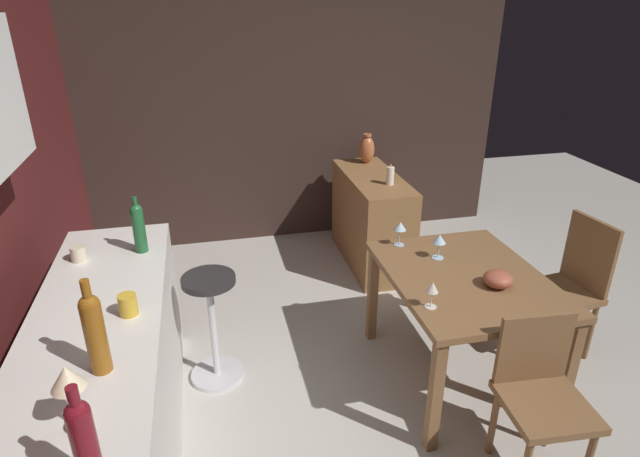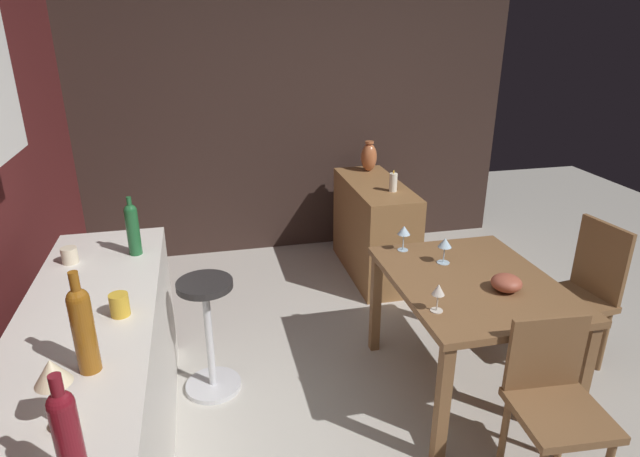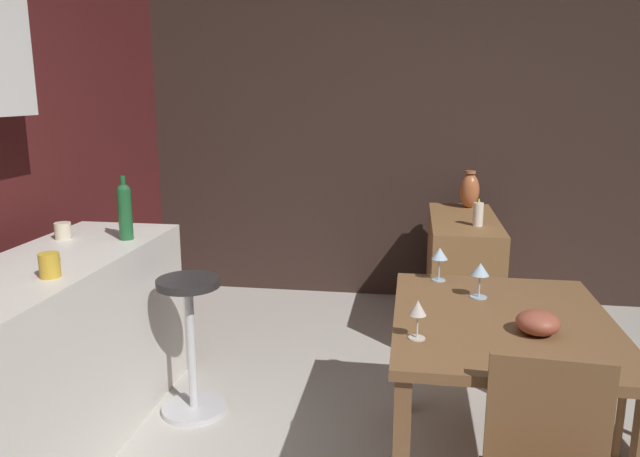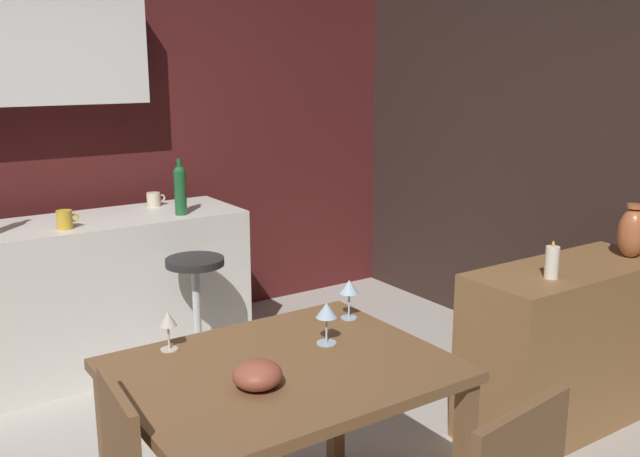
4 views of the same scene
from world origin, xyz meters
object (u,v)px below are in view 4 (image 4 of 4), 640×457
Objects in this scene: fruit_bowl at (257,375)px; cup_cream at (154,199)px; sideboard_cabinet at (564,347)px; wine_glass_right at (349,288)px; wine_glass_center at (326,312)px; wine_bottle_green at (180,188)px; wine_glass_left at (168,321)px; dining_table at (283,390)px; pillar_candle_tall at (552,262)px; bar_stool at (197,317)px; vase_copper at (632,232)px; cup_mustard at (65,220)px.

fruit_bowl is 2.34m from cup_cream.
wine_glass_right reaches higher than sideboard_cabinet.
wine_glass_center reaches higher than fruit_bowl.
wine_bottle_green is at bearing -83.22° from cup_cream.
wine_bottle_green is (0.69, 1.48, 0.20)m from wine_glass_left.
sideboard_cabinet is at bearing -10.15° from wine_glass_right.
wine_glass_center is (0.24, 0.07, 0.22)m from dining_table.
wine_glass_right is (0.47, 0.24, 0.22)m from dining_table.
pillar_candle_tall is at bearing -62.21° from wine_bottle_green.
sideboard_cabinet is 0.54m from pillar_candle_tall.
wine_bottle_green is (0.42, 1.83, 0.41)m from dining_table.
bar_stool is 1.34m from wine_glass_right.
wine_glass_center reaches higher than dining_table.
pillar_candle_tall reaches higher than dining_table.
bar_stool is 4.83× the size of wine_glass_left.
wine_bottle_green is 1.22× the size of vase_copper.
fruit_bowl is at bearing -146.47° from dining_table.
pillar_candle_tall is at bearing -65.03° from cup_cream.
sideboard_cabinet is at bearing -59.50° from cup_cream.
wine_bottle_green reaches higher than dining_table.
sideboard_cabinet is at bearing -9.41° from wine_glass_left.
cup_mustard is at bearing 148.06° from bar_stool.
bar_stool is at bearing 96.04° from wine_glass_right.
vase_copper is (1.64, -2.19, 0.01)m from cup_cream.
wine_bottle_green is 2.80× the size of cup_cream.
pillar_candle_tall is (1.40, -0.03, 0.25)m from dining_table.
pillar_candle_tall is at bearing -12.78° from wine_glass_left.
sideboard_cabinet is at bearing -48.14° from bar_stool.
cup_cream is (-0.09, 1.92, 0.07)m from wine_glass_right.
cup_cream is at bearing 114.97° from pillar_candle_tall.
wine_glass_center is at bearing 17.15° from dining_table.
wine_glass_center is 0.49× the size of wine_bottle_green.
cup_mustard reaches higher than wine_glass_left.
wine_bottle_green reaches higher than wine_glass_right.
wine_glass_left is 0.87× the size of pillar_candle_tall.
wine_glass_left is 1.93m from cup_cream.
wine_bottle_green is at bearing 91.76° from wine_glass_right.
bar_stool is 0.88m from cup_mustard.
vase_copper is at bearing -39.57° from cup_mustard.
fruit_bowl is (-0.49, -1.59, 0.40)m from bar_stool.
dining_table is at bearing 33.53° from fruit_bowl.
wine_bottle_green is at bearing 73.43° from fruit_bowl.
sideboard_cabinet is at bearing 1.17° from dining_table.
wine_glass_right is at bearing 169.85° from sideboard_cabinet.
wine_glass_center is at bearing 178.36° from sideboard_cabinet.
wine_glass_right is (0.13, -1.24, 0.48)m from bar_stool.
wine_bottle_green is at bearing 76.84° from bar_stool.
wine_bottle_green reaches higher than fruit_bowl.
fruit_bowl is 2.04m from wine_bottle_green.
wine_glass_center is at bearing -143.67° from wine_glass_right.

